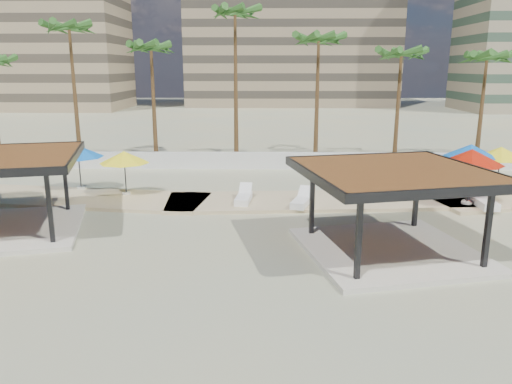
% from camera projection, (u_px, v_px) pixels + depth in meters
% --- Properties ---
extents(ground, '(200.00, 200.00, 0.00)m').
position_uv_depth(ground, '(285.00, 248.00, 19.96)').
color(ground, tan).
rests_on(ground, ground).
extents(promenade, '(44.45, 7.97, 0.24)m').
position_uv_depth(promenade, '(316.00, 198.00, 27.35)').
color(promenade, '#C6B284').
rests_on(promenade, ground).
extents(boundary_wall, '(56.00, 0.30, 1.20)m').
position_uv_depth(boundary_wall, '(276.00, 161.00, 35.33)').
color(boundary_wall, silver).
rests_on(boundary_wall, ground).
extents(building_west, '(34.00, 16.00, 32.40)m').
position_uv_depth(building_west, '(18.00, 16.00, 82.87)').
color(building_west, '#937F60').
rests_on(building_west, ground).
extents(building_mid, '(38.00, 16.00, 30.40)m').
position_uv_depth(building_mid, '(291.00, 27.00, 92.06)').
color(building_mid, '#847259').
rests_on(building_mid, ground).
extents(pavilion_central, '(7.98, 7.98, 3.37)m').
position_uv_depth(pavilion_central, '(392.00, 203.00, 18.99)').
color(pavilion_central, beige).
rests_on(pavilion_central, ground).
extents(umbrella_a, '(3.69, 3.69, 2.54)m').
position_uv_depth(umbrella_a, '(78.00, 152.00, 28.50)').
color(umbrella_a, beige).
rests_on(umbrella_a, promenade).
extents(umbrella_b, '(3.00, 3.00, 2.41)m').
position_uv_depth(umbrella_b, '(124.00, 157.00, 27.24)').
color(umbrella_b, beige).
rests_on(umbrella_b, promenade).
extents(umbrella_c, '(4.24, 4.24, 2.85)m').
position_uv_depth(umbrella_c, '(472.00, 157.00, 25.21)').
color(umbrella_c, beige).
rests_on(umbrella_c, promenade).
extents(umbrella_d, '(3.90, 3.90, 2.66)m').
position_uv_depth(umbrella_d, '(471.00, 151.00, 28.11)').
color(umbrella_d, beige).
rests_on(umbrella_d, promenade).
extents(umbrella_e, '(3.68, 3.68, 2.52)m').
position_uv_depth(umbrella_e, '(501.00, 153.00, 28.11)').
color(umbrella_e, beige).
rests_on(umbrella_e, promenade).
extents(lounger_a, '(0.90, 2.18, 0.80)m').
position_uv_depth(lounger_a, '(244.00, 198.00, 26.17)').
color(lounger_a, white).
rests_on(lounger_a, promenade).
extents(lounger_b, '(1.30, 2.24, 0.81)m').
position_uv_depth(lounger_b, '(302.00, 201.00, 25.52)').
color(lounger_b, white).
rests_on(lounger_b, promenade).
extents(lounger_c, '(0.83, 2.37, 0.89)m').
position_uv_depth(lounger_c, '(483.00, 202.00, 25.37)').
color(lounger_c, white).
rests_on(lounger_c, promenade).
extents(palm_b, '(3.00, 3.00, 10.67)m').
position_uv_depth(palm_b, '(69.00, 33.00, 36.05)').
color(palm_b, brown).
rests_on(palm_b, ground).
extents(palm_c, '(3.00, 3.00, 9.25)m').
position_uv_depth(palm_c, '(151.00, 52.00, 35.69)').
color(palm_c, brown).
rests_on(palm_c, ground).
extents(palm_d, '(3.00, 3.00, 11.69)m').
position_uv_depth(palm_d, '(235.00, 20.00, 35.81)').
color(palm_d, brown).
rests_on(palm_d, ground).
extents(palm_e, '(3.00, 3.00, 9.82)m').
position_uv_depth(palm_e, '(319.00, 44.00, 35.66)').
color(palm_e, brown).
rests_on(palm_e, ground).
extents(palm_f, '(3.00, 3.00, 8.82)m').
position_uv_depth(palm_f, '(401.00, 58.00, 35.98)').
color(palm_f, brown).
rests_on(palm_f, ground).
extents(palm_g, '(3.00, 3.00, 8.57)m').
position_uv_depth(palm_g, '(487.00, 61.00, 35.55)').
color(palm_g, brown).
rests_on(palm_g, ground).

